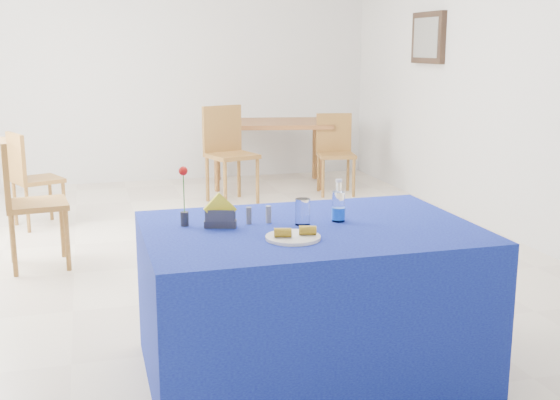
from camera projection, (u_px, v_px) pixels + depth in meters
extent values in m
plane|color=beige|center=(224.00, 261.00, 5.39)|extent=(7.00, 7.00, 0.00)
plane|color=silver|center=(166.00, 65.00, 8.39)|extent=(5.00, 0.00, 5.00)
plane|color=silver|center=(477.00, 133.00, 1.80)|extent=(5.00, 0.00, 5.00)
plane|color=silver|center=(521.00, 73.00, 5.75)|extent=(0.00, 7.00, 7.00)
cube|color=black|center=(428.00, 38.00, 7.18)|extent=(0.06, 0.64, 0.52)
cube|color=#998C66|center=(426.00, 38.00, 7.17)|extent=(0.02, 0.52, 0.40)
cylinder|color=silver|center=(293.00, 237.00, 3.19)|extent=(0.25, 0.25, 0.01)
cylinder|color=silver|center=(303.00, 212.00, 3.43)|extent=(0.07, 0.07, 0.13)
cylinder|color=slate|center=(269.00, 214.00, 3.47)|extent=(0.03, 0.03, 0.08)
cylinder|color=#5E5E63|center=(249.00, 216.00, 3.45)|extent=(0.03, 0.03, 0.08)
cube|color=navy|center=(309.00, 300.00, 3.50)|extent=(1.60, 1.10, 0.76)
cylinder|color=white|center=(338.00, 207.00, 3.50)|extent=(0.06, 0.06, 0.15)
cylinder|color=blue|center=(338.00, 213.00, 3.50)|extent=(0.07, 0.07, 0.06)
cylinder|color=white|center=(339.00, 187.00, 3.48)|extent=(0.03, 0.03, 0.05)
cylinder|color=white|center=(339.00, 181.00, 3.47)|extent=(0.03, 0.03, 0.01)
cube|color=#353439|center=(220.00, 224.00, 3.39)|extent=(0.16, 0.10, 0.03)
cube|color=#3B3B40|center=(220.00, 219.00, 3.36)|extent=(0.14, 0.05, 0.09)
cube|color=#3B3A40|center=(221.00, 217.00, 3.41)|extent=(0.14, 0.05, 0.09)
cube|color=yellow|center=(220.00, 209.00, 3.38)|extent=(0.16, 0.02, 0.16)
cylinder|color=#252529|center=(185.00, 219.00, 3.41)|extent=(0.04, 0.04, 0.07)
cylinder|color=#1B6118|center=(184.00, 196.00, 3.39)|extent=(0.01, 0.01, 0.22)
sphere|color=red|center=(183.00, 171.00, 3.36)|extent=(0.04, 0.04, 0.04)
cube|color=brown|center=(268.00, 123.00, 8.21)|extent=(1.59, 1.19, 0.05)
cylinder|color=brown|center=(217.00, 160.00, 7.91)|extent=(0.06, 0.06, 0.71)
cylinder|color=brown|center=(322.00, 159.00, 7.99)|extent=(0.06, 0.06, 0.71)
cylinder|color=olive|center=(218.00, 151.00, 8.59)|extent=(0.06, 0.06, 0.71)
cylinder|color=brown|center=(315.00, 150.00, 8.67)|extent=(0.06, 0.06, 0.71)
cylinder|color=brown|center=(225.00, 185.00, 7.10)|extent=(0.04, 0.04, 0.48)
cylinder|color=brown|center=(257.00, 181.00, 7.31)|extent=(0.04, 0.04, 0.48)
cylinder|color=brown|center=(207.00, 179.00, 7.42)|extent=(0.04, 0.04, 0.48)
cylinder|color=brown|center=(239.00, 175.00, 7.63)|extent=(0.04, 0.04, 0.48)
cube|color=brown|center=(232.00, 156.00, 7.31)|extent=(0.57, 0.57, 0.04)
cube|color=brown|center=(222.00, 129.00, 7.42)|extent=(0.44, 0.18, 0.49)
cylinder|color=brown|center=(323.00, 178.00, 7.61)|extent=(0.03, 0.03, 0.42)
cylinder|color=brown|center=(354.00, 178.00, 7.64)|extent=(0.03, 0.03, 0.42)
cylinder|color=brown|center=(318.00, 173.00, 7.94)|extent=(0.03, 0.03, 0.42)
cylinder|color=brown|center=(348.00, 172.00, 7.97)|extent=(0.03, 0.03, 0.42)
cube|color=brown|center=(336.00, 155.00, 7.74)|extent=(0.46, 0.46, 0.04)
cube|color=brown|center=(334.00, 133.00, 7.87)|extent=(0.40, 0.11, 0.43)
cylinder|color=brown|center=(67.00, 240.00, 5.12)|extent=(0.04, 0.04, 0.46)
cylinder|color=brown|center=(62.00, 228.00, 5.45)|extent=(0.04, 0.04, 0.46)
cylinder|color=brown|center=(14.00, 246.00, 4.98)|extent=(0.04, 0.04, 0.46)
cylinder|color=brown|center=(12.00, 233.00, 5.32)|extent=(0.04, 0.04, 0.46)
cube|color=brown|center=(37.00, 204.00, 5.17)|extent=(0.48, 0.48, 0.04)
cube|color=brown|center=(6.00, 173.00, 5.04)|extent=(0.09, 0.43, 0.47)
cylinder|color=brown|center=(64.00, 204.00, 6.38)|extent=(0.03, 0.03, 0.42)
cylinder|color=brown|center=(51.00, 198.00, 6.63)|extent=(0.03, 0.03, 0.42)
cylinder|color=brown|center=(28.00, 210.00, 6.17)|extent=(0.03, 0.03, 0.42)
cylinder|color=brown|center=(15.00, 203.00, 6.43)|extent=(0.03, 0.03, 0.42)
cube|color=brown|center=(38.00, 180.00, 6.35)|extent=(0.51, 0.51, 0.04)
cube|color=brown|center=(16.00, 157.00, 6.20)|extent=(0.19, 0.37, 0.43)
cylinder|color=yellow|center=(283.00, 232.00, 3.16)|extent=(0.09, 0.06, 0.04)
cylinder|color=beige|center=(291.00, 232.00, 3.16)|extent=(0.01, 0.03, 0.03)
cylinder|color=yellow|center=(308.00, 230.00, 3.20)|extent=(0.09, 0.06, 0.04)
cylinder|color=beige|center=(316.00, 230.00, 3.20)|extent=(0.01, 0.03, 0.03)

